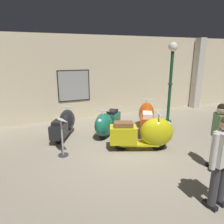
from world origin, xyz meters
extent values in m
plane|color=gray|center=(0.00, 0.00, 0.00)|extent=(60.00, 60.00, 0.00)
cube|color=beige|center=(0.00, 3.83, 1.69)|extent=(18.00, 0.20, 3.38)
cube|color=black|center=(-0.77, 3.72, 1.41)|extent=(1.29, 0.03, 1.25)
cube|color=#9E9E9E|center=(-0.77, 3.70, 1.41)|extent=(1.21, 0.01, 1.17)
cube|color=beige|center=(5.32, 3.48, 1.69)|extent=(0.36, 0.36, 3.38)
cylinder|color=black|center=(-1.32, 2.29, 0.19)|extent=(0.25, 0.37, 0.38)
cylinder|color=silver|center=(-1.32, 2.29, 0.19)|extent=(0.16, 0.20, 0.17)
cylinder|color=black|center=(-1.75, 1.49, 0.19)|extent=(0.25, 0.37, 0.38)
cylinder|color=silver|center=(-1.75, 1.49, 0.19)|extent=(0.16, 0.20, 0.17)
cube|color=black|center=(-1.53, 1.89, 0.17)|extent=(0.73, 0.97, 0.05)
ellipsoid|color=black|center=(-1.34, 2.25, 0.46)|extent=(0.82, 0.94, 0.73)
cube|color=black|center=(-1.73, 1.52, 0.40)|extent=(0.64, 0.75, 0.42)
cube|color=black|center=(-1.73, 1.52, 0.67)|extent=(0.45, 0.53, 0.11)
sphere|color=silver|center=(-1.22, 2.49, 0.66)|extent=(0.14, 0.14, 0.14)
cylinder|color=silver|center=(-1.33, 2.28, 0.80)|extent=(0.04, 0.04, 0.27)
cylinder|color=silver|center=(-1.33, 2.28, 0.93)|extent=(0.39, 0.22, 0.03)
cube|color=silver|center=(-1.56, 2.37, 0.42)|extent=(0.31, 0.57, 0.02)
cylinder|color=black|center=(-0.38, 1.30, 0.19)|extent=(0.32, 0.34, 0.39)
cylinder|color=silver|center=(-0.38, 1.30, 0.19)|extent=(0.19, 0.19, 0.18)
cylinder|color=black|center=(0.23, 1.99, 0.19)|extent=(0.32, 0.34, 0.39)
cylinder|color=silver|center=(0.23, 1.99, 0.19)|extent=(0.19, 0.19, 0.18)
cube|color=#196B51|center=(-0.08, 1.65, 0.18)|extent=(0.88, 0.92, 0.05)
ellipsoid|color=#196B51|center=(-0.35, 1.34, 0.47)|extent=(0.92, 0.95, 0.74)
cube|color=#196B51|center=(0.21, 1.96, 0.41)|extent=(0.73, 0.75, 0.43)
cube|color=black|center=(0.21, 1.96, 0.68)|extent=(0.51, 0.53, 0.12)
sphere|color=silver|center=(-0.54, 1.14, 0.68)|extent=(0.15, 0.15, 0.15)
cylinder|color=silver|center=(-0.37, 1.32, 0.81)|extent=(0.04, 0.04, 0.27)
cylinder|color=silver|center=(-0.37, 1.32, 0.95)|extent=(0.34, 0.31, 0.03)
cylinder|color=black|center=(0.83, 0.00, 0.22)|extent=(0.44, 0.24, 0.44)
cylinder|color=silver|center=(0.83, 0.00, 0.22)|extent=(0.22, 0.17, 0.20)
cylinder|color=black|center=(-0.14, 0.37, 0.22)|extent=(0.44, 0.24, 0.44)
cylinder|color=silver|center=(-0.14, 0.37, 0.22)|extent=(0.22, 0.17, 0.20)
cube|color=gold|center=(0.34, 0.19, 0.20)|extent=(1.11, 0.74, 0.05)
ellipsoid|color=gold|center=(0.78, 0.02, 0.53)|extent=(1.06, 0.86, 0.83)
cube|color=gold|center=(-0.10, 0.36, 0.46)|extent=(0.85, 0.68, 0.48)
cube|color=brown|center=(-0.10, 0.36, 0.77)|extent=(0.60, 0.47, 0.13)
sphere|color=silver|center=(1.07, -0.09, 0.76)|extent=(0.16, 0.16, 0.16)
cylinder|color=silver|center=(0.81, 0.01, 0.92)|extent=(0.05, 0.05, 0.31)
cylinder|color=silver|center=(0.81, 0.01, 1.07)|extent=(0.20, 0.46, 0.04)
cube|color=silver|center=(0.88, 0.28, 0.48)|extent=(0.69, 0.28, 0.03)
cylinder|color=black|center=(1.52, 1.84, 0.22)|extent=(0.29, 0.42, 0.43)
cylinder|color=silver|center=(1.52, 1.84, 0.22)|extent=(0.19, 0.22, 0.19)
cylinder|color=black|center=(1.02, 0.94, 0.22)|extent=(0.29, 0.42, 0.43)
cylinder|color=silver|center=(1.02, 0.94, 0.22)|extent=(0.19, 0.22, 0.19)
cube|color=#C6470F|center=(1.27, 1.39, 0.19)|extent=(0.84, 1.09, 0.05)
ellipsoid|color=#C6470F|center=(1.49, 1.79, 0.52)|extent=(0.93, 1.07, 0.82)
cube|color=#C6470F|center=(1.04, 0.98, 0.45)|extent=(0.74, 0.85, 0.48)
cube|color=silver|center=(1.04, 0.98, 0.76)|extent=(0.52, 0.60, 0.13)
sphere|color=silver|center=(1.64, 2.06, 0.75)|extent=(0.16, 0.16, 0.16)
cylinder|color=silver|center=(1.51, 1.82, 0.90)|extent=(0.05, 0.05, 0.30)
cylinder|color=silver|center=(1.51, 1.82, 1.05)|extent=(0.43, 0.26, 0.03)
cylinder|color=#144728|center=(2.39, 1.71, 0.09)|extent=(0.28, 0.28, 0.18)
cylinder|color=#144728|center=(2.39, 1.71, 1.46)|extent=(0.11, 0.11, 2.56)
torus|color=#144728|center=(2.39, 1.71, 1.59)|extent=(0.19, 0.19, 0.04)
sphere|color=white|center=(2.39, 1.71, 2.89)|extent=(0.33, 0.33, 0.33)
cube|color=black|center=(1.52, -1.26, 0.04)|extent=(0.27, 0.20, 0.08)
cylinder|color=#38383D|center=(1.54, -1.27, 0.47)|extent=(0.14, 0.14, 0.79)
cube|color=black|center=(1.43, -1.46, 0.04)|extent=(0.27, 0.20, 0.08)
cylinder|color=#38383D|center=(1.45, -1.46, 0.47)|extent=(0.14, 0.14, 0.79)
cube|color=#4C724C|center=(1.49, -1.37, 1.07)|extent=(0.33, 0.42, 0.56)
cylinder|color=#4C724C|center=(1.59, -1.16, 1.07)|extent=(0.09, 0.09, 0.58)
cylinder|color=#4C724C|center=(1.39, -1.57, 1.07)|extent=(0.09, 0.09, 0.58)
sphere|color=tan|center=(1.49, -1.37, 1.46)|extent=(0.21, 0.21, 0.21)
sphere|color=black|center=(1.49, -1.37, 1.50)|extent=(0.20, 0.20, 0.20)
cube|color=black|center=(0.60, -2.31, 0.04)|extent=(0.14, 0.28, 0.08)
cylinder|color=#38383D|center=(0.61, -2.33, 0.51)|extent=(0.14, 0.14, 0.85)
cube|color=black|center=(0.38, -2.34, 0.04)|extent=(0.14, 0.28, 0.08)
cylinder|color=#38383D|center=(0.38, -2.36, 0.51)|extent=(0.14, 0.14, 0.85)
cube|color=silver|center=(0.49, -2.35, 1.15)|extent=(0.42, 0.26, 0.60)
cylinder|color=silver|center=(0.25, -2.38, 1.13)|extent=(0.09, 0.09, 0.62)
cylinder|color=#333338|center=(-1.75, 0.63, 0.01)|extent=(0.28, 0.28, 0.02)
cylinder|color=#A5A5AD|center=(-1.75, 0.63, 0.51)|extent=(0.04, 0.04, 0.98)
cube|color=silver|center=(-1.75, 0.63, 1.02)|extent=(0.29, 0.36, 0.12)
camera|label=1|loc=(-2.41, -4.62, 2.66)|focal=33.51mm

